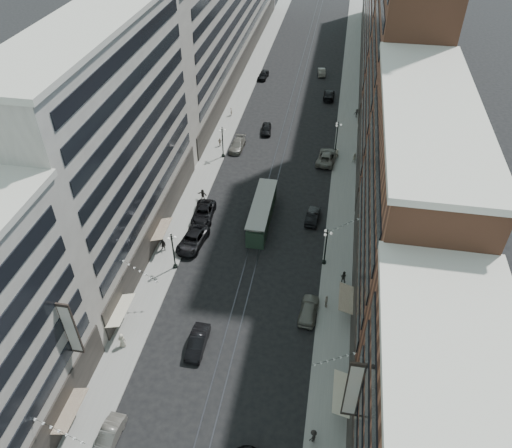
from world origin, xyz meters
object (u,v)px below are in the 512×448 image
Objects in this scene: car_4 at (309,310)px; car_7 at (203,213)px; pedestrian_2 at (163,245)px; car_8 at (237,145)px; car_9 at (263,75)px; lamppost_sw_mid at (223,141)px; car_5 at (198,342)px; car_13 at (266,129)px; pedestrian_extra_0 at (231,111)px; lamppost_se_mid at (337,136)px; car_12 at (329,95)px; car_1 at (109,437)px; car_11 at (327,157)px; car_10 at (313,216)px; pedestrian_7 at (343,276)px; streetcar at (262,213)px; pedestrian_1 at (122,340)px; pedestrian_9 at (357,113)px; pedestrian_extra_1 at (355,158)px; car_2 at (193,240)px; pedestrian_5 at (203,194)px; lamppost_se_far at (326,246)px; pedestrian_8 at (337,154)px; pedestrian_6 at (220,142)px; car_14 at (322,72)px; pedestrian_3 at (313,436)px; lamppost_sw_far at (173,250)px.

car_7 is at bearing -39.07° from car_4.
pedestrian_2 is at bearing -16.85° from car_4.
car_8 is 30.42m from car_9.
lamppost_sw_mid is 1.12× the size of car_5.
pedestrian_extra_0 is (-7.56, 5.27, 0.21)m from car_13.
lamppost_se_mid is 1.02× the size of car_12.
car_1 is at bearing -107.81° from lamppost_se_mid.
lamppost_sw_mid reaches higher than pedestrian_2.
car_11 is 1.15× the size of car_12.
car_10 is 12.43m from pedestrian_7.
car_13 is at bearing 92.94° from pedestrian_2.
streetcar is 2.79× the size of car_13.
pedestrian_9 is at bearing -118.46° from pedestrian_1.
car_1 is 10.51m from pedestrian_1.
car_5 is 3.01× the size of pedestrian_9.
pedestrian_extra_0 is at bearing 154.27° from pedestrian_extra_1.
car_2 is 10.23m from pedestrian_5.
pedestrian_7 is (2.51, -2.84, -2.14)m from lamppost_se_far.
streetcar is at bearing 17.42° from car_10.
lamppost_se_mid reaches higher than pedestrian_8.
car_10 is 34.32m from pedestrian_extra_0.
pedestrian_9 reaches higher than car_13.
car_7 is 1.12× the size of car_12.
car_9 is 2.89× the size of pedestrian_extra_0.
car_8 is 0.84× the size of car_11.
car_2 is 17.20m from car_10.
pedestrian_6 is 20.02m from pedestrian_8.
pedestrian_5 reaches higher than car_10.
lamppost_sw_mid is 2.98× the size of pedestrian_1.
pedestrian_2 is at bearing -116.76° from car_7.
lamppost_sw_mid reaches higher than car_12.
pedestrian_5 is at bearing -13.03° from pedestrian_7.
car_7 is at bearing -106.88° from car_13.
car_1 is 0.72× the size of car_2.
streetcar is 53.77m from car_14.
car_13 is (4.78, 32.00, -0.14)m from car_2.
car_2 is at bearing -105.84° from pedestrian_1.
lamppost_se_far reaches higher than pedestrian_3.
pedestrian_5 reaches higher than pedestrian_6.
lamppost_se_far reaches higher than car_8.
lamppost_se_far reaches higher than pedestrian_9.
lamppost_se_far is 19.83m from car_5.
car_10 is at bearing 92.99° from car_11.
car_11 is 1.45× the size of car_13.
pedestrian_2 is 1.06× the size of pedestrian_extra_1.
car_8 is at bearing -36.91° from pedestrian_7.
car_7 is at bearing -111.66° from pedestrian_3.
pedestrian_6 is 23.03m from pedestrian_extra_1.
lamppost_sw_far is 3.42× the size of pedestrian_7.
car_11 is (15.85, -31.81, 0.08)m from car_9.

